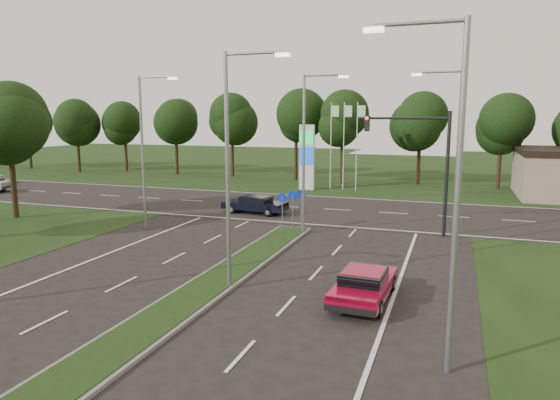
% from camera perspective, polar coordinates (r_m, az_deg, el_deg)
% --- Properties ---
extents(ground, '(160.00, 160.00, 0.00)m').
position_cam_1_polar(ground, '(15.65, -18.37, -16.20)').
color(ground, black).
rests_on(ground, ground).
extents(verge_far, '(160.00, 50.00, 0.02)m').
position_cam_1_polar(verge_far, '(66.95, 11.70, 3.53)').
color(verge_far, black).
rests_on(verge_far, ground).
extents(cross_road, '(160.00, 12.00, 0.02)m').
position_cam_1_polar(cross_road, '(36.74, 5.06, -1.04)').
color(cross_road, black).
rests_on(cross_road, ground).
extents(median_kerb, '(2.00, 26.00, 0.12)m').
position_cam_1_polar(median_kerb, '(18.66, -10.73, -11.40)').
color(median_kerb, slate).
rests_on(median_kerb, ground).
extents(streetlight_median_near, '(2.53, 0.22, 9.00)m').
position_cam_1_polar(streetlight_median_near, '(18.83, -5.50, 4.62)').
color(streetlight_median_near, gray).
rests_on(streetlight_median_near, ground).
extents(streetlight_median_far, '(2.53, 0.22, 9.00)m').
position_cam_1_polar(streetlight_median_far, '(28.20, 3.12, 6.23)').
color(streetlight_median_far, gray).
rests_on(streetlight_median_far, ground).
extents(streetlight_left_far, '(2.53, 0.22, 9.00)m').
position_cam_1_polar(streetlight_left_far, '(30.40, -15.17, 6.14)').
color(streetlight_left_far, gray).
rests_on(streetlight_left_far, ground).
extents(streetlight_right_far, '(2.53, 0.22, 9.00)m').
position_cam_1_polar(streetlight_right_far, '(27.06, 19.25, 5.58)').
color(streetlight_right_far, gray).
rests_on(streetlight_right_far, ground).
extents(streetlight_right_near, '(2.53, 0.22, 9.00)m').
position_cam_1_polar(streetlight_right_near, '(13.11, 18.82, 2.07)').
color(streetlight_right_near, gray).
rests_on(streetlight_right_near, ground).
extents(traffic_signal, '(5.10, 0.42, 7.00)m').
position_cam_1_polar(traffic_signal, '(29.13, 16.06, 5.14)').
color(traffic_signal, black).
rests_on(traffic_signal, ground).
extents(median_signs, '(1.16, 1.76, 2.38)m').
position_cam_1_polar(median_signs, '(29.25, 1.40, -0.29)').
color(median_signs, gray).
rests_on(median_signs, ground).
extents(gas_pylon, '(5.80, 1.26, 8.00)m').
position_cam_1_polar(gas_pylon, '(45.99, 3.35, 5.10)').
color(gas_pylon, silver).
rests_on(gas_pylon, ground).
extents(tree_left_far, '(5.20, 5.20, 8.86)m').
position_cam_1_polar(tree_left_far, '(36.62, -27.89, 7.50)').
color(tree_left_far, black).
rests_on(tree_left_far, ground).
extents(treeline_far, '(6.00, 6.00, 9.90)m').
position_cam_1_polar(treeline_far, '(51.71, 9.75, 9.49)').
color(treeline_far, black).
rests_on(treeline_far, ground).
extents(red_sedan, '(1.93, 4.38, 1.18)m').
position_cam_1_polar(red_sedan, '(18.71, 9.57, -9.44)').
color(red_sedan, maroon).
rests_on(red_sedan, ground).
extents(navy_sedan, '(4.54, 2.13, 1.22)m').
position_cam_1_polar(navy_sedan, '(34.93, -2.87, -0.47)').
color(navy_sedan, black).
rests_on(navy_sedan, ground).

